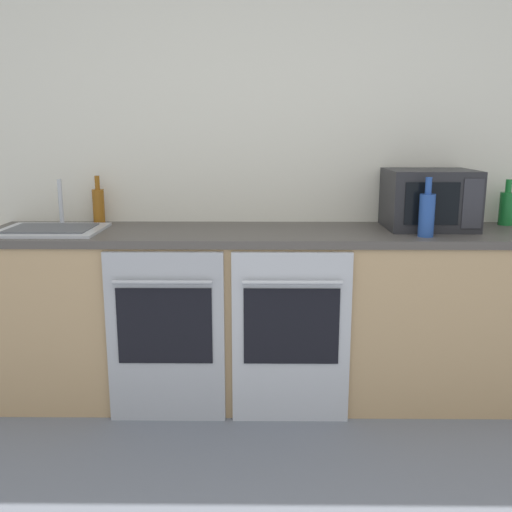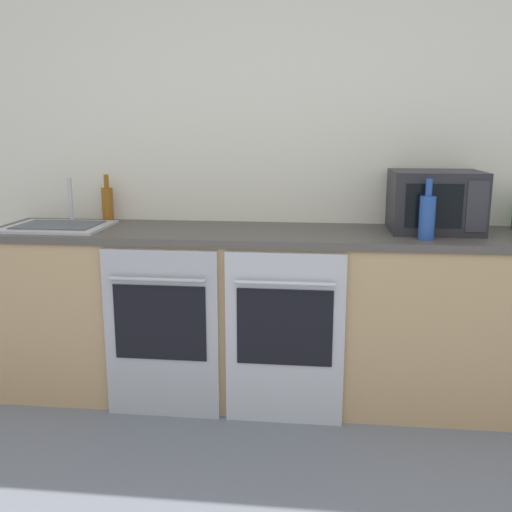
{
  "view_description": "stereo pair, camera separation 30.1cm",
  "coord_description": "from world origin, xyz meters",
  "px_view_note": "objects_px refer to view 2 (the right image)",
  "views": [
    {
      "loc": [
        -0.1,
        -0.93,
        1.42
      ],
      "look_at": [
        -0.13,
        2.02,
        0.78
      ],
      "focal_mm": 40.0,
      "sensor_mm": 36.0,
      "label": 1
    },
    {
      "loc": [
        0.2,
        -0.91,
        1.42
      ],
      "look_at": [
        -0.13,
        2.02,
        0.78
      ],
      "focal_mm": 40.0,
      "sensor_mm": 36.0,
      "label": 2
    }
  ],
  "objects_px": {
    "oven_right": "(285,339)",
    "sink": "(59,225)",
    "oven_left": "(161,334)",
    "microwave": "(435,201)",
    "bottle_amber": "(107,203)",
    "bottle_blue": "(427,216)"
  },
  "relations": [
    {
      "from": "oven_left",
      "to": "bottle_blue",
      "type": "distance_m",
      "value": 1.42
    },
    {
      "from": "oven_left",
      "to": "sink",
      "type": "distance_m",
      "value": 0.84
    },
    {
      "from": "microwave",
      "to": "bottle_amber",
      "type": "relative_size",
      "value": 1.67
    },
    {
      "from": "sink",
      "to": "bottle_amber",
      "type": "bearing_deg",
      "value": 54.94
    },
    {
      "from": "microwave",
      "to": "bottle_blue",
      "type": "height_order",
      "value": "microwave"
    },
    {
      "from": "oven_right",
      "to": "bottle_blue",
      "type": "bearing_deg",
      "value": 11.77
    },
    {
      "from": "oven_right",
      "to": "oven_left",
      "type": "bearing_deg",
      "value": 180.0
    },
    {
      "from": "oven_left",
      "to": "oven_right",
      "type": "height_order",
      "value": "same"
    },
    {
      "from": "microwave",
      "to": "sink",
      "type": "bearing_deg",
      "value": -176.48
    },
    {
      "from": "oven_left",
      "to": "microwave",
      "type": "xyz_separation_m",
      "value": [
        1.36,
        0.39,
        0.63
      ]
    },
    {
      "from": "microwave",
      "to": "sink",
      "type": "relative_size",
      "value": 0.86
    },
    {
      "from": "bottle_blue",
      "to": "microwave",
      "type": "bearing_deg",
      "value": 72.27
    },
    {
      "from": "oven_left",
      "to": "sink",
      "type": "height_order",
      "value": "sink"
    },
    {
      "from": "bottle_blue",
      "to": "oven_right",
      "type": "bearing_deg",
      "value": -168.23
    },
    {
      "from": "bottle_blue",
      "to": "sink",
      "type": "relative_size",
      "value": 0.56
    },
    {
      "from": "oven_right",
      "to": "sink",
      "type": "height_order",
      "value": "sink"
    },
    {
      "from": "oven_left",
      "to": "oven_right",
      "type": "bearing_deg",
      "value": 0.0
    },
    {
      "from": "bottle_blue",
      "to": "bottle_amber",
      "type": "xyz_separation_m",
      "value": [
        -1.72,
        0.39,
        -0.01
      ]
    },
    {
      "from": "microwave",
      "to": "bottle_amber",
      "type": "height_order",
      "value": "microwave"
    },
    {
      "from": "microwave",
      "to": "bottle_blue",
      "type": "bearing_deg",
      "value": -107.73
    },
    {
      "from": "oven_left",
      "to": "microwave",
      "type": "bearing_deg",
      "value": 16.03
    },
    {
      "from": "oven_left",
      "to": "oven_right",
      "type": "xyz_separation_m",
      "value": [
        0.62,
        0.0,
        0.0
      ]
    }
  ]
}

